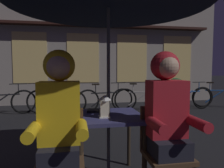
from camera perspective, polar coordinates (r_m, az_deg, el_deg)
name	(u,v)px	position (r m, az deg, el deg)	size (l,w,h in m)	color
cafe_table	(108,124)	(2.27, -0.99, -11.03)	(0.72, 0.72, 0.74)	navy
lantern	(104,106)	(2.10, -2.13, -6.05)	(0.11, 0.11, 0.23)	white
chair_left	(61,154)	(1.95, -14.06, -18.43)	(0.40, 0.40, 0.87)	#513823
chair_right	(164,147)	(2.11, 14.28, -16.66)	(0.40, 0.40, 0.87)	#513823
person_left_hooded	(59,116)	(1.78, -14.41, -8.50)	(0.45, 0.56, 1.40)	black
person_right_hooded	(167,112)	(1.96, 15.15, -7.39)	(0.45, 0.56, 1.40)	black
shopfront_building	(82,17)	(7.78, -8.22, 18.04)	(10.00, 0.93, 6.20)	#9E9389
bicycle_nearest	(3,102)	(6.17, -28.12, -4.50)	(1.65, 0.41, 0.84)	black
bicycle_second	(56,101)	(5.79, -15.30, -4.69)	(1.64, 0.44, 0.84)	black
bicycle_third	(105,100)	(5.90, -1.88, -4.37)	(1.67, 0.29, 0.84)	black
bicycle_fourth	(143,99)	(6.08, 8.54, -4.15)	(1.67, 0.32, 0.84)	black
bicycle_fifth	(187,98)	(6.61, 20.17, -3.69)	(1.68, 0.13, 0.84)	black
bicycle_furthest	(219,97)	(7.34, 27.53, -3.14)	(1.65, 0.43, 0.84)	black
book	(96,111)	(2.40, -4.54, -7.37)	(0.20, 0.14, 0.02)	black
potted_plant	(176,89)	(7.27, 17.29, -1.36)	(0.60, 0.60, 0.92)	brown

